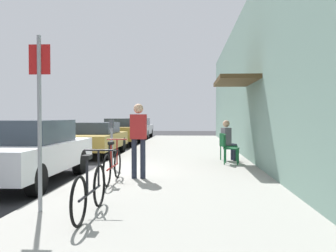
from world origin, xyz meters
TOP-DOWN VIEW (x-y plane):
  - ground_plane at (0.00, 0.00)m, footprint 60.00×60.00m
  - sidewalk_slab at (2.25, 2.00)m, footprint 4.50×32.00m
  - building_facade at (4.65, 2.00)m, footprint 1.40×32.00m
  - parked_car_0 at (-1.10, -1.01)m, footprint 1.80×4.40m
  - parked_car_1 at (-1.10, 4.93)m, footprint 1.80×4.40m
  - parked_car_2 at (-1.10, 10.38)m, footprint 1.80×4.40m
  - parked_car_3 at (-1.10, 16.38)m, footprint 1.80×4.40m
  - parking_meter at (0.45, 0.79)m, footprint 0.12×0.10m
  - street_sign at (0.40, -3.90)m, footprint 0.32×0.06m
  - bicycle_0 at (1.21, -4.09)m, footprint 0.46×1.71m
  - bicycle_1 at (0.95, -1.43)m, footprint 0.46×1.71m
  - cafe_chair_0 at (3.76, 1.77)m, footprint 0.52×0.52m
  - cafe_chair_1 at (3.76, 2.62)m, footprint 0.55×0.55m
  - seated_patron_1 at (3.82, 2.64)m, footprint 0.50×0.46m
  - pedestrian_standing at (1.44, -0.93)m, footprint 0.36×0.22m

SIDE VIEW (x-z plane):
  - ground_plane at x=0.00m, z-range 0.00..0.00m
  - sidewalk_slab at x=2.25m, z-range 0.00..0.12m
  - bicycle_0 at x=1.21m, z-range 0.03..0.93m
  - bicycle_1 at x=0.95m, z-range 0.03..0.93m
  - cafe_chair_0 at x=3.76m, z-range 0.19..1.06m
  - cafe_chair_1 at x=3.76m, z-range 0.19..1.06m
  - parked_car_1 at x=-1.10m, z-range 0.04..1.34m
  - parked_car_3 at x=-1.10m, z-range 0.03..1.44m
  - parked_car_0 at x=-1.10m, z-range 0.02..1.47m
  - parked_car_2 at x=-1.10m, z-range 0.03..1.46m
  - seated_patron_1 at x=3.82m, z-range 0.17..1.46m
  - parking_meter at x=0.45m, z-range 0.23..1.55m
  - pedestrian_standing at x=1.44m, z-range 0.27..1.97m
  - street_sign at x=0.40m, z-range 0.34..2.94m
  - building_facade at x=4.65m, z-range 0.00..5.45m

